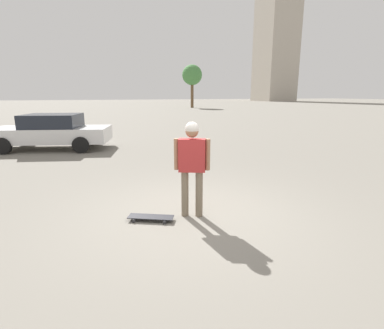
{
  "coord_description": "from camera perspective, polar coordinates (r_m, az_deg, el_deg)",
  "views": [
    {
      "loc": [
        -4.74,
        1.66,
        2.14
      ],
      "look_at": [
        0.0,
        0.0,
        0.95
      ],
      "focal_mm": 28.0,
      "sensor_mm": 36.0,
      "label": 1
    }
  ],
  "objects": [
    {
      "name": "car_parked_near",
      "position": [
        13.01,
        -25.23,
        5.75
      ],
      "size": [
        2.93,
        4.76,
        1.37
      ],
      "rotation": [
        0.0,
        0.0,
        1.32
      ],
      "color": "silver",
      "rests_on": "ground_plane"
    },
    {
      "name": "skateboard",
      "position": [
        5.29,
        -7.85,
        -9.89
      ],
      "size": [
        0.54,
        0.8,
        0.07
      ],
      "rotation": [
        0.0,
        0.0,
        1.12
      ],
      "color": "#232328",
      "rests_on": "ground_plane"
    },
    {
      "name": "tree_distant",
      "position": [
        47.93,
        0.02,
        16.61
      ],
      "size": [
        3.06,
        3.06,
        6.49
      ],
      "color": "brown",
      "rests_on": "ground_plane"
    },
    {
      "name": "building_block_distant",
      "position": [
        97.83,
        15.81,
        22.6
      ],
      "size": [
        10.59,
        9.32,
        37.36
      ],
      "color": "#B2A899",
      "rests_on": "ground_plane"
    },
    {
      "name": "person",
      "position": [
        5.14,
        0.0,
        0.98
      ],
      "size": [
        0.36,
        0.58,
        1.68
      ],
      "rotation": [
        0.0,
        0.0,
        -1.98
      ],
      "color": "#7A6B56",
      "rests_on": "ground_plane"
    },
    {
      "name": "ground_plane",
      "position": [
        5.46,
        0.0,
        -9.71
      ],
      "size": [
        220.0,
        220.0,
        0.0
      ],
      "primitive_type": "plane",
      "color": "gray"
    }
  ]
}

